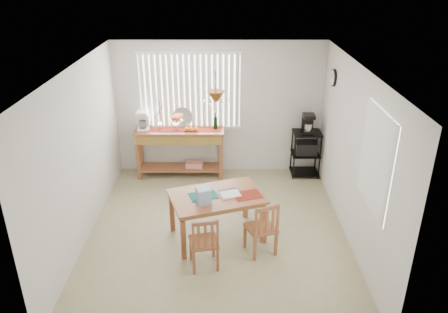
{
  "coord_description": "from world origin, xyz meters",
  "views": [
    {
      "loc": [
        0.11,
        -5.81,
        3.93
      ],
      "look_at": [
        0.1,
        0.55,
        1.05
      ],
      "focal_mm": 35.0,
      "sensor_mm": 36.0,
      "label": 1
    }
  ],
  "objects_px": {
    "sideboard": "(180,141)",
    "chair_left": "(204,243)",
    "chair_right": "(262,229)",
    "cart_items": "(308,124)",
    "wire_cart": "(306,150)",
    "dining_table": "(217,200)"
  },
  "relations": [
    {
      "from": "cart_items",
      "to": "chair_right",
      "type": "relative_size",
      "value": 0.44
    },
    {
      "from": "wire_cart",
      "to": "cart_items",
      "type": "distance_m",
      "value": 0.53
    },
    {
      "from": "sideboard",
      "to": "chair_right",
      "type": "distance_m",
      "value": 2.92
    },
    {
      "from": "dining_table",
      "to": "chair_right",
      "type": "relative_size",
      "value": 1.83
    },
    {
      "from": "cart_items",
      "to": "sideboard",
      "type": "bearing_deg",
      "value": -179.65
    },
    {
      "from": "sideboard",
      "to": "dining_table",
      "type": "relative_size",
      "value": 1.09
    },
    {
      "from": "wire_cart",
      "to": "dining_table",
      "type": "relative_size",
      "value": 0.59
    },
    {
      "from": "chair_right",
      "to": "cart_items",
      "type": "bearing_deg",
      "value": 67.74
    },
    {
      "from": "cart_items",
      "to": "chair_left",
      "type": "distance_m",
      "value": 3.49
    },
    {
      "from": "wire_cart",
      "to": "cart_items",
      "type": "bearing_deg",
      "value": 90.0
    },
    {
      "from": "wire_cart",
      "to": "cart_items",
      "type": "xyz_separation_m",
      "value": [
        0.0,
        0.01,
        0.53
      ]
    },
    {
      "from": "dining_table",
      "to": "chair_left",
      "type": "relative_size",
      "value": 1.89
    },
    {
      "from": "cart_items",
      "to": "dining_table",
      "type": "height_order",
      "value": "cart_items"
    },
    {
      "from": "wire_cart",
      "to": "chair_right",
      "type": "height_order",
      "value": "wire_cart"
    },
    {
      "from": "sideboard",
      "to": "wire_cart",
      "type": "relative_size",
      "value": 1.87
    },
    {
      "from": "sideboard",
      "to": "chair_left",
      "type": "distance_m",
      "value": 2.94
    },
    {
      "from": "dining_table",
      "to": "chair_right",
      "type": "height_order",
      "value": "chair_right"
    },
    {
      "from": "wire_cart",
      "to": "chair_left",
      "type": "xyz_separation_m",
      "value": [
        -1.86,
        -2.87,
        -0.14
      ]
    },
    {
      "from": "chair_left",
      "to": "dining_table",
      "type": "bearing_deg",
      "value": 77.86
    },
    {
      "from": "chair_right",
      "to": "dining_table",
      "type": "bearing_deg",
      "value": 147.13
    },
    {
      "from": "sideboard",
      "to": "chair_right",
      "type": "relative_size",
      "value": 2.0
    },
    {
      "from": "cart_items",
      "to": "dining_table",
      "type": "relative_size",
      "value": 0.24
    }
  ]
}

